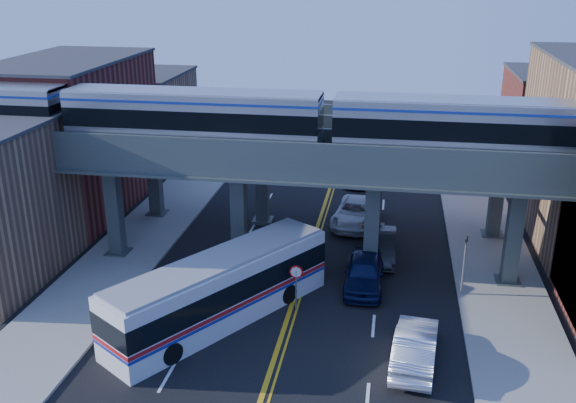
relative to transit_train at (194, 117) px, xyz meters
name	(u,v)px	position (x,y,z in m)	size (l,w,h in m)	color
ground	(281,339)	(6.53, -8.00, -9.22)	(120.00, 120.00, 0.00)	black
sidewalk_west	(138,241)	(-4.97, 2.00, -9.14)	(5.00, 70.00, 0.16)	gray
sidewalk_east	(494,267)	(18.03, 2.00, -9.14)	(5.00, 70.00, 0.16)	gray
building_west_b	(74,136)	(-11.97, 8.00, -3.72)	(8.00, 14.00, 11.00)	maroon
building_west_c	(141,117)	(-11.97, 21.00, -5.22)	(8.00, 10.00, 8.00)	#9D7651
building_east_c	(556,128)	(25.03, 21.00, -4.72)	(8.00, 10.00, 9.00)	maroon
elevated_viaduct_near	(305,167)	(6.53, 0.00, -2.75)	(52.00, 3.60, 7.40)	#384140
elevated_viaduct_far	(319,137)	(6.53, 7.00, -2.75)	(52.00, 3.60, 7.40)	#384140
transit_train	(194,117)	(0.00, 0.00, 0.00)	(46.07, 2.89, 3.36)	black
stop_sign	(296,280)	(6.83, -5.00, -7.46)	(0.76, 0.09, 2.63)	slate
traffic_signal	(465,259)	(15.73, -2.00, -6.92)	(0.15, 0.18, 4.10)	slate
transit_bus	(221,290)	(3.15, -6.67, -7.48)	(9.75, 12.57, 3.40)	silver
car_lane_a	(364,272)	(10.29, -1.77, -8.30)	(2.17, 5.40, 1.84)	#0F1438
car_lane_b	(381,246)	(11.12, 2.29, -8.37)	(1.80, 5.17, 1.70)	#2C2C2E
car_lane_c	(356,213)	(9.16, 7.76, -8.36)	(2.84, 6.16, 1.71)	silver
car_lane_d	(362,172)	(9.01, 17.42, -8.39)	(2.32, 5.71, 1.66)	#A4A4A9
car_parked_curb	(415,346)	(13.03, -8.98, -8.33)	(1.89, 5.42, 1.79)	silver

